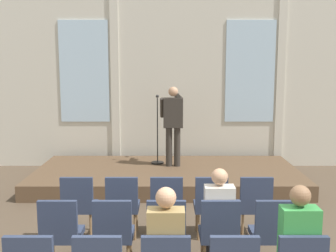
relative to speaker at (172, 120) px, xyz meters
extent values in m
cube|color=beige|center=(-0.13, 1.29, 0.92)|extent=(10.11, 0.10, 4.50)
cube|color=silver|center=(-2.15, 1.23, 1.03)|extent=(1.19, 0.04, 2.45)
cube|color=beige|center=(-1.40, 1.23, 0.92)|extent=(0.20, 0.08, 4.50)
cube|color=silver|center=(1.89, 1.23, 1.03)|extent=(1.19, 0.04, 2.45)
cube|color=beige|center=(2.64, 1.23, 0.92)|extent=(0.20, 0.08, 4.50)
cube|color=brown|center=(-0.13, -0.28, -1.17)|extent=(5.57, 2.53, 0.31)
cylinder|color=#332D28|center=(-0.09, -0.02, -0.58)|extent=(0.14, 0.14, 0.86)
cylinder|color=#332D28|center=(0.09, -0.02, -0.58)|extent=(0.14, 0.14, 0.86)
cube|color=#332D28|center=(0.00, -0.02, 0.17)|extent=(0.42, 0.22, 0.64)
cube|color=navy|center=(0.00, 0.10, 0.24)|extent=(0.06, 0.01, 0.39)
sphere|color=tan|center=(0.00, -0.01, 0.62)|extent=(0.21, 0.21, 0.21)
cylinder|color=#332D28|center=(-0.24, 0.06, 0.27)|extent=(0.09, 0.28, 0.45)
cylinder|color=#332D28|center=(0.15, 0.12, 0.49)|extent=(0.15, 0.36, 0.15)
cylinder|color=#332D28|center=(0.09, 0.25, 0.51)|extent=(0.11, 0.34, 0.15)
sphere|color=tan|center=(-0.03, 0.51, 0.54)|extent=(0.10, 0.10, 0.10)
cylinder|color=black|center=(-0.34, 0.23, -1.00)|extent=(0.28, 0.28, 0.03)
cylinder|color=black|center=(-0.34, 0.23, -0.26)|extent=(0.02, 0.02, 1.45)
sphere|color=#262626|center=(-0.34, 0.23, 0.51)|extent=(0.07, 0.07, 0.07)
cylinder|color=olive|center=(-1.22, -2.79, -1.13)|extent=(0.04, 0.04, 0.40)
cylinder|color=olive|center=(-1.58, -2.79, -1.13)|extent=(0.04, 0.04, 0.40)
cylinder|color=olive|center=(-1.22, -3.13, -1.13)|extent=(0.04, 0.04, 0.40)
cylinder|color=olive|center=(-1.58, -3.13, -1.13)|extent=(0.04, 0.04, 0.40)
cube|color=#2D3851|center=(-1.40, -2.96, -0.89)|extent=(0.46, 0.44, 0.08)
cube|color=#2D3851|center=(-1.40, -3.15, -0.62)|extent=(0.46, 0.06, 0.46)
cylinder|color=olive|center=(-0.59, -2.79, -1.13)|extent=(0.04, 0.04, 0.40)
cylinder|color=olive|center=(-0.95, -2.79, -1.13)|extent=(0.04, 0.04, 0.40)
cylinder|color=olive|center=(-0.59, -3.13, -1.13)|extent=(0.04, 0.04, 0.40)
cylinder|color=olive|center=(-0.95, -3.13, -1.13)|extent=(0.04, 0.04, 0.40)
cube|color=#2D3851|center=(-0.77, -2.96, -0.89)|extent=(0.46, 0.44, 0.08)
cube|color=#2D3851|center=(-0.77, -3.15, -0.62)|extent=(0.46, 0.06, 0.46)
cylinder|color=olive|center=(0.05, -2.79, -1.13)|extent=(0.04, 0.04, 0.40)
cylinder|color=olive|center=(-0.31, -2.79, -1.13)|extent=(0.04, 0.04, 0.40)
cylinder|color=olive|center=(0.05, -3.13, -1.13)|extent=(0.04, 0.04, 0.40)
cylinder|color=olive|center=(-0.31, -3.13, -1.13)|extent=(0.04, 0.04, 0.40)
cube|color=#2D3851|center=(-0.13, -2.96, -0.89)|extent=(0.46, 0.44, 0.08)
cube|color=#2D3851|center=(-0.13, -3.15, -0.62)|extent=(0.46, 0.06, 0.46)
cylinder|color=olive|center=(0.69, -2.79, -1.13)|extent=(0.04, 0.04, 0.40)
cylinder|color=olive|center=(0.33, -2.79, -1.13)|extent=(0.04, 0.04, 0.40)
cylinder|color=olive|center=(0.69, -3.13, -1.13)|extent=(0.04, 0.04, 0.40)
cylinder|color=olive|center=(0.33, -3.13, -1.13)|extent=(0.04, 0.04, 0.40)
cube|color=#2D3851|center=(0.51, -2.96, -0.89)|extent=(0.46, 0.44, 0.08)
cube|color=#2D3851|center=(0.51, -3.15, -0.62)|extent=(0.46, 0.06, 0.46)
cylinder|color=olive|center=(1.33, -2.79, -1.13)|extent=(0.04, 0.04, 0.40)
cylinder|color=olive|center=(0.97, -2.79, -1.13)|extent=(0.04, 0.04, 0.40)
cylinder|color=olive|center=(1.33, -3.13, -1.13)|extent=(0.04, 0.04, 0.40)
cylinder|color=olive|center=(0.97, -3.13, -1.13)|extent=(0.04, 0.04, 0.40)
cube|color=#2D3851|center=(1.15, -2.96, -0.89)|extent=(0.46, 0.44, 0.08)
cube|color=#2D3851|center=(1.15, -3.15, -0.62)|extent=(0.46, 0.06, 0.46)
cylinder|color=olive|center=(-1.22, -3.78, -1.13)|extent=(0.04, 0.04, 0.40)
cylinder|color=olive|center=(-1.58, -3.78, -1.13)|extent=(0.04, 0.04, 0.40)
cube|color=#2D3851|center=(-1.40, -3.95, -0.89)|extent=(0.46, 0.44, 0.08)
cube|color=#2D3851|center=(-1.40, -4.14, -0.62)|extent=(0.46, 0.06, 0.46)
cylinder|color=olive|center=(-0.59, -3.78, -1.13)|extent=(0.04, 0.04, 0.40)
cylinder|color=olive|center=(-0.95, -3.78, -1.13)|extent=(0.04, 0.04, 0.40)
cube|color=#2D3851|center=(-0.77, -3.95, -0.89)|extent=(0.46, 0.44, 0.08)
cube|color=#2D3851|center=(-0.77, -4.14, -0.62)|extent=(0.46, 0.06, 0.46)
cylinder|color=olive|center=(0.05, -3.78, -1.13)|extent=(0.04, 0.04, 0.40)
cylinder|color=olive|center=(-0.31, -3.78, -1.13)|extent=(0.04, 0.04, 0.40)
cube|color=#2D3851|center=(-0.13, -3.95, -0.89)|extent=(0.46, 0.44, 0.08)
cube|color=#2D3851|center=(-0.13, -4.14, -0.62)|extent=(0.46, 0.06, 0.46)
cylinder|color=olive|center=(0.69, -3.78, -1.13)|extent=(0.04, 0.04, 0.40)
cylinder|color=olive|center=(0.33, -3.78, -1.13)|extent=(0.04, 0.04, 0.40)
cube|color=#2D3851|center=(0.51, -3.95, -0.89)|extent=(0.46, 0.44, 0.08)
cube|color=#2D3851|center=(0.51, -4.14, -0.62)|extent=(0.46, 0.06, 0.46)
cylinder|color=#2D2D33|center=(0.42, -3.77, -1.11)|extent=(0.10, 0.10, 0.44)
cylinder|color=#2D2D33|center=(0.60, -3.77, -1.11)|extent=(0.10, 0.10, 0.44)
cube|color=#2D2D33|center=(0.51, -3.89, -0.83)|extent=(0.34, 0.36, 0.12)
cube|color=silver|center=(0.51, -4.00, -0.51)|extent=(0.36, 0.20, 0.51)
sphere|color=tan|center=(0.51, -3.98, -0.14)|extent=(0.20, 0.20, 0.20)
cylinder|color=olive|center=(1.33, -3.78, -1.13)|extent=(0.04, 0.04, 0.40)
cylinder|color=olive|center=(0.97, -3.78, -1.13)|extent=(0.04, 0.04, 0.40)
cube|color=#2D3851|center=(1.15, -3.95, -0.89)|extent=(0.46, 0.44, 0.08)
cube|color=#2D3851|center=(1.15, -4.14, -0.62)|extent=(0.46, 0.06, 0.46)
cube|color=#997F4C|center=(-0.13, -4.99, -0.47)|extent=(0.36, 0.20, 0.59)
sphere|color=tan|center=(-0.13, -4.97, -0.07)|extent=(0.20, 0.20, 0.20)
cube|color=green|center=(1.15, -4.99, -0.46)|extent=(0.36, 0.20, 0.61)
sphere|color=#8C6647|center=(1.15, -4.97, -0.05)|extent=(0.20, 0.20, 0.20)
camera|label=1|loc=(-0.11, -8.63, 1.17)|focal=42.91mm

